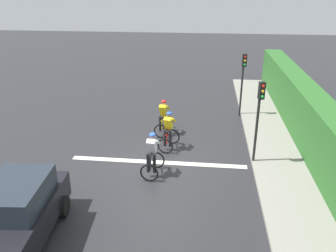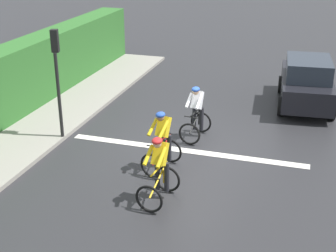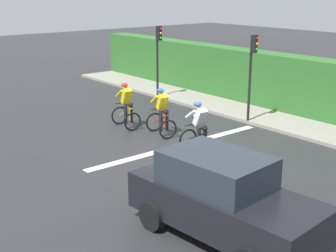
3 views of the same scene
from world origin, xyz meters
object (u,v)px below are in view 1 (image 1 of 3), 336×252
(cyclist_second, at_px, (169,132))
(traffic_light_near_crossing, at_px, (259,111))
(traffic_light_far_junction, at_px, (243,75))
(cyclist_lead, at_px, (163,118))
(car_black, at_px, (16,215))
(cyclist_mid, at_px, (152,156))

(cyclist_second, bearing_deg, traffic_light_near_crossing, -15.46)
(traffic_light_near_crossing, xyz_separation_m, traffic_light_far_junction, (-0.14, 5.41, 0.00))
(traffic_light_near_crossing, distance_m, traffic_light_far_junction, 5.41)
(cyclist_lead, distance_m, traffic_light_near_crossing, 4.87)
(cyclist_lead, relative_size, traffic_light_near_crossing, 0.50)
(cyclist_second, bearing_deg, car_black, -118.41)
(cyclist_second, height_order, traffic_light_far_junction, traffic_light_far_junction)
(cyclist_lead, height_order, car_black, car_black)
(cyclist_mid, distance_m, car_black, 5.02)
(cyclist_lead, distance_m, car_black, 8.35)
(cyclist_mid, bearing_deg, traffic_light_far_junction, 61.17)
(cyclist_lead, distance_m, traffic_light_far_junction, 4.96)
(cyclist_lead, height_order, cyclist_mid, same)
(cyclist_second, bearing_deg, cyclist_mid, -98.59)
(cyclist_second, distance_m, cyclist_mid, 2.29)
(cyclist_mid, xyz_separation_m, traffic_light_far_junction, (3.69, 6.71, 1.43))
(car_black, distance_m, traffic_light_far_junction, 12.71)
(cyclist_second, height_order, traffic_light_near_crossing, traffic_light_near_crossing)
(cyclist_lead, xyz_separation_m, cyclist_second, (0.42, -1.55, 0.00))
(cyclist_lead, relative_size, cyclist_mid, 1.00)
(cyclist_mid, relative_size, car_black, 0.39)
(traffic_light_near_crossing, bearing_deg, traffic_light_far_junction, 91.51)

